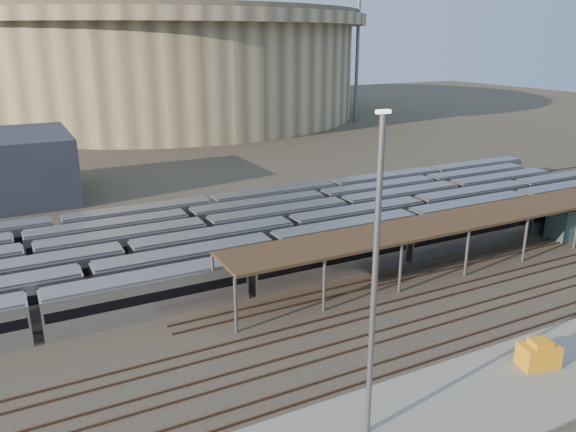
# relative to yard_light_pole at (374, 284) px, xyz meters

# --- Properties ---
(ground) EXTENTS (420.00, 420.00, 0.00)m
(ground) POSITION_rel_yard_light_pole_xyz_m (5.57, 14.33, -10.29)
(ground) COLOR #383026
(ground) RESTS_ON ground
(subway_trains) EXTENTS (121.61, 23.90, 3.60)m
(subway_trains) POSITION_rel_yard_light_pole_xyz_m (4.40, 32.83, -8.49)
(subway_trains) COLOR #B8B8BD
(subway_trains) RESTS_ON ground
(inspection_shed) EXTENTS (60.30, 6.00, 5.30)m
(inspection_shed) POSITION_rel_yard_light_pole_xyz_m (27.57, 18.33, -5.31)
(inspection_shed) COLOR slate
(inspection_shed) RESTS_ON ground
(empty_tracks) EXTENTS (170.00, 9.62, 0.18)m
(empty_tracks) POSITION_rel_yard_light_pole_xyz_m (5.57, 9.33, -10.20)
(empty_tracks) COLOR #4C3323
(empty_tracks) RESTS_ON ground
(stadium) EXTENTS (124.00, 124.00, 32.50)m
(stadium) POSITION_rel_yard_light_pole_xyz_m (30.57, 154.33, 6.18)
(stadium) COLOR tan
(stadium) RESTS_ON ground
(floodlight_2) EXTENTS (4.00, 1.00, 38.40)m
(floodlight_2) POSITION_rel_yard_light_pole_xyz_m (75.57, 114.33, 10.36)
(floodlight_2) COLOR slate
(floodlight_2) RESTS_ON ground
(floodlight_3) EXTENTS (4.00, 1.00, 38.40)m
(floodlight_3) POSITION_rel_yard_light_pole_xyz_m (-4.43, 174.33, 10.36)
(floodlight_3) COLOR slate
(floodlight_3) RESTS_ON ground
(yard_light_pole) EXTENTS (0.81, 0.36, 20.01)m
(yard_light_pole) POSITION_rel_yard_light_pole_xyz_m (0.00, 0.00, 0.00)
(yard_light_pole) COLOR slate
(yard_light_pole) RESTS_ON apron
(yellow_equipment) EXTENTS (3.17, 2.41, 1.76)m
(yellow_equipment) POSITION_rel_yard_light_pole_xyz_m (15.62, 0.20, -9.21)
(yellow_equipment) COLOR orange
(yellow_equipment) RESTS_ON apron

